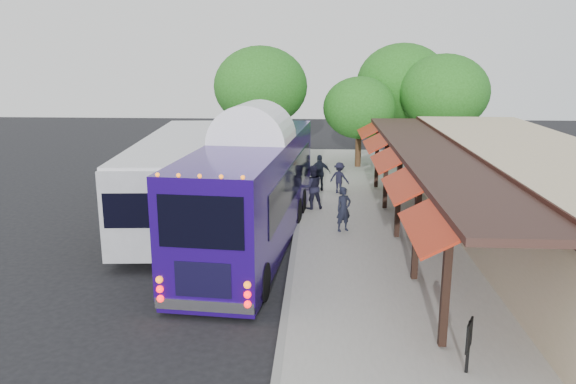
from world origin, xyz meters
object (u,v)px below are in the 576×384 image
(ped_b, at_px, (312,187))
(city_bus, at_px, (179,174))
(sign_board, at_px, (469,338))
(ped_c, at_px, (320,173))
(ped_a, at_px, (344,209))
(coach_bus, at_px, (254,185))
(ped_d, at_px, (339,178))

(ped_b, bearing_deg, city_bus, -4.73)
(sign_board, bearing_deg, ped_c, 125.57)
(ped_a, height_order, ped_c, ped_c)
(ped_b, distance_m, ped_c, 3.44)
(coach_bus, xyz_separation_m, ped_d, (3.34, 7.31, -1.28))
(ped_a, bearing_deg, coach_bus, 168.91)
(city_bus, relative_size, ped_a, 7.47)
(ped_b, xyz_separation_m, sign_board, (3.49, -12.96, -0.16))
(coach_bus, xyz_separation_m, ped_c, (2.38, 7.78, -1.15))
(city_bus, bearing_deg, ped_b, 8.40)
(city_bus, xyz_separation_m, ped_d, (6.84, 4.22, -0.98))
(ped_b, relative_size, sign_board, 1.63)
(city_bus, xyz_separation_m, ped_c, (5.88, 4.69, -0.84))
(ped_a, height_order, sign_board, ped_a)
(ped_c, distance_m, sign_board, 16.69)
(ped_b, height_order, sign_board, ped_b)
(ped_d, bearing_deg, coach_bus, 89.62)
(ped_a, bearing_deg, ped_d, 58.43)
(coach_bus, xyz_separation_m, sign_board, (5.54, -8.60, -1.24))
(coach_bus, distance_m, ped_c, 8.22)
(ped_c, height_order, sign_board, ped_c)
(ped_b, bearing_deg, coach_bus, 47.22)
(coach_bus, distance_m, city_bus, 4.68)
(ped_a, relative_size, sign_board, 1.45)
(ped_a, relative_size, ped_b, 0.89)
(coach_bus, relative_size, ped_b, 6.68)
(ped_c, xyz_separation_m, sign_board, (3.16, -16.39, -0.10))
(ped_d, bearing_deg, city_bus, 55.83)
(ped_c, bearing_deg, city_bus, 34.53)
(ped_a, bearing_deg, city_bus, 133.31)
(coach_bus, relative_size, ped_a, 7.49)
(ped_d, bearing_deg, ped_b, 90.63)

